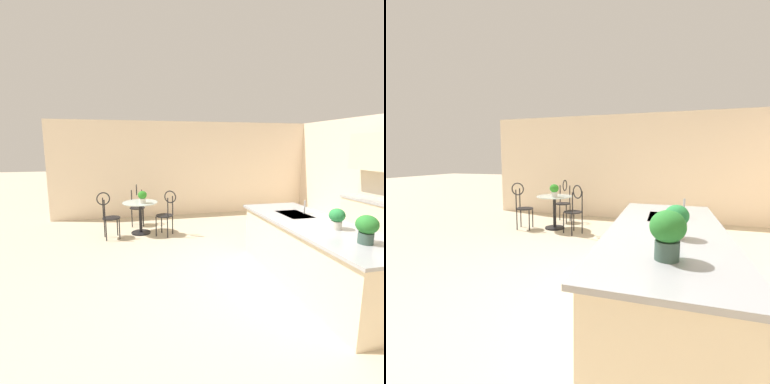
% 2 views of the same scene
% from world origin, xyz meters
% --- Properties ---
extents(ground_plane, '(40.00, 40.00, 0.00)m').
position_xyz_m(ground_plane, '(0.00, 0.00, 0.00)').
color(ground_plane, beige).
extents(wall_left_window, '(0.12, 7.80, 2.70)m').
position_xyz_m(wall_left_window, '(-4.26, 0.00, 1.35)').
color(wall_left_window, beige).
rests_on(wall_left_window, ground).
extents(kitchen_island, '(2.80, 1.06, 0.92)m').
position_xyz_m(kitchen_island, '(0.30, 0.85, 0.46)').
color(kitchen_island, beige).
rests_on(kitchen_island, ground).
extents(bistro_table, '(0.80, 0.80, 0.74)m').
position_xyz_m(bistro_table, '(-2.66, -1.55, 0.45)').
color(bistro_table, black).
rests_on(bistro_table, ground).
extents(chair_near_window, '(0.52, 0.52, 1.04)m').
position_xyz_m(chair_near_window, '(-2.37, -0.98, 0.57)').
color(chair_near_window, black).
rests_on(chair_near_window, ground).
extents(chair_by_island, '(0.48, 0.38, 1.04)m').
position_xyz_m(chair_by_island, '(-3.38, -1.61, 0.57)').
color(chair_by_island, black).
rests_on(chair_by_island, ground).
extents(chair_toward_desk, '(0.45, 0.51, 1.04)m').
position_xyz_m(chair_toward_desk, '(-2.43, -2.24, 0.57)').
color(chair_toward_desk, black).
rests_on(chair_toward_desk, ground).
extents(sink_faucet, '(0.02, 0.02, 0.22)m').
position_xyz_m(sink_faucet, '(-0.25, 1.03, 1.03)').
color(sink_faucet, '#B2B5BA').
rests_on(sink_faucet, kitchen_island).
extents(potted_plant_on_table, '(0.20, 0.20, 0.28)m').
position_xyz_m(potted_plant_on_table, '(-2.53, -1.50, 0.90)').
color(potted_plant_on_table, beige).
rests_on(potted_plant_on_table, bistro_table).
extents(potted_plant_counter_near, '(0.20, 0.20, 0.28)m').
position_xyz_m(potted_plant_counter_near, '(0.60, 0.93, 1.08)').
color(potted_plant_counter_near, beige).
rests_on(potted_plant_counter_near, kitchen_island).
extents(potted_plant_counter_far, '(0.24, 0.24, 0.33)m').
position_xyz_m(potted_plant_counter_far, '(1.15, 0.85, 1.11)').
color(potted_plant_counter_far, '#385147').
rests_on(potted_plant_counter_far, kitchen_island).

